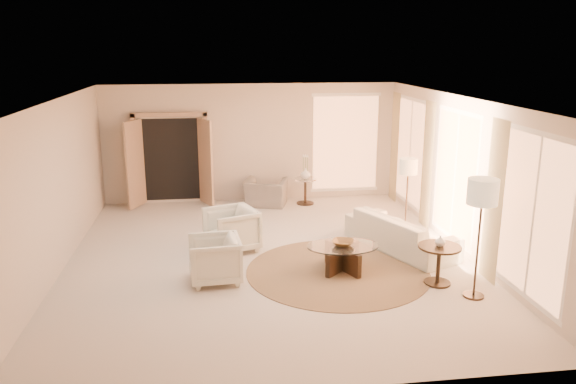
{
  "coord_description": "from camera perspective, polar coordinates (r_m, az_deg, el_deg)",
  "views": [
    {
      "loc": [
        -0.91,
        -9.31,
        3.67
      ],
      "look_at": [
        0.4,
        0.4,
        1.1
      ],
      "focal_mm": 35.0,
      "sensor_mm": 36.0,
      "label": 1
    }
  ],
  "objects": [
    {
      "name": "bowl",
      "position": [
        9.4,
        5.61,
        -5.17
      ],
      "size": [
        0.47,
        0.47,
        0.09
      ],
      "primitive_type": "imported",
      "rotation": [
        0.0,
        0.0,
        -0.39
      ],
      "color": "brown",
      "rests_on": "coffee_table"
    },
    {
      "name": "coffee_table",
      "position": [
        9.47,
        5.58,
        -6.35
      ],
      "size": [
        1.41,
        1.41,
        0.44
      ],
      "rotation": [
        0.0,
        0.0,
        -0.18
      ],
      "color": "black",
      "rests_on": "room"
    },
    {
      "name": "floor_lamp_near",
      "position": [
        11.36,
        12.11,
        2.22
      ],
      "size": [
        0.36,
        0.36,
        1.51
      ],
      "rotation": [
        0.0,
        0.0,
        -0.11
      ],
      "color": "#30241D",
      "rests_on": "room"
    },
    {
      "name": "french_doors",
      "position": [
        13.42,
        -11.79,
        3.2
      ],
      "size": [
        1.95,
        0.66,
        2.16
      ],
      "color": "tan",
      "rests_on": "room"
    },
    {
      "name": "room",
      "position": [
        9.63,
        -2.04,
        1.04
      ],
      "size": [
        7.04,
        8.04,
        2.83
      ],
      "color": "beige",
      "rests_on": "ground"
    },
    {
      "name": "windows_right",
      "position": [
        10.63,
        16.75,
        1.46
      ],
      "size": [
        0.1,
        6.4,
        2.4
      ],
      "primitive_type": null,
      "color": "#FFA366",
      "rests_on": "room"
    },
    {
      "name": "end_table",
      "position": [
        9.18,
        15.08,
        -6.49
      ],
      "size": [
        0.67,
        0.67,
        0.63
      ],
      "rotation": [
        0.0,
        0.0,
        0.12
      ],
      "color": "black",
      "rests_on": "room"
    },
    {
      "name": "area_rug",
      "position": [
        9.52,
        5.05,
        -8.01
      ],
      "size": [
        3.77,
        3.77,
        0.01
      ],
      "primitive_type": "cylinder",
      "rotation": [
        0.0,
        0.0,
        -0.27
      ],
      "color": "#44301F",
      "rests_on": "room"
    },
    {
      "name": "armchair_left",
      "position": [
        10.34,
        -5.77,
        -3.61
      ],
      "size": [
        1.03,
        1.07,
        0.87
      ],
      "primitive_type": "imported",
      "rotation": [
        0.0,
        0.0,
        -1.22
      ],
      "color": "silver",
      "rests_on": "room"
    },
    {
      "name": "side_vase",
      "position": [
        13.22,
        1.78,
        1.89
      ],
      "size": [
        0.32,
        0.32,
        0.25
      ],
      "primitive_type": "imported",
      "rotation": [
        0.0,
        0.0,
        0.43
      ],
      "color": "white",
      "rests_on": "side_table"
    },
    {
      "name": "sofa",
      "position": [
        10.58,
        11.38,
        -4.02
      ],
      "size": [
        1.73,
        2.42,
        0.66
      ],
      "primitive_type": "imported",
      "rotation": [
        0.0,
        0.0,
        1.99
      ],
      "color": "silver",
      "rests_on": "room"
    },
    {
      "name": "end_vase",
      "position": [
        9.08,
        15.2,
        -4.84
      ],
      "size": [
        0.21,
        0.21,
        0.17
      ],
      "primitive_type": "imported",
      "rotation": [
        0.0,
        0.0,
        0.35
      ],
      "color": "white",
      "rests_on": "end_table"
    },
    {
      "name": "curtains_right",
      "position": [
        11.43,
        14.68,
        2.24
      ],
      "size": [
        0.06,
        5.2,
        2.6
      ],
      "primitive_type": null,
      "color": "tan",
      "rests_on": "room"
    },
    {
      "name": "window_back_corner",
      "position": [
        13.84,
        5.86,
        4.97
      ],
      "size": [
        1.7,
        0.1,
        2.4
      ],
      "primitive_type": null,
      "color": "#FFA366",
      "rests_on": "room"
    },
    {
      "name": "side_table",
      "position": [
        13.3,
        1.77,
        0.35
      ],
      "size": [
        0.53,
        0.53,
        0.62
      ],
      "rotation": [
        0.0,
        0.0,
        -0.05
      ],
      "color": "#30241D",
      "rests_on": "room"
    },
    {
      "name": "accent_chair",
      "position": [
        13.18,
        -2.27,
        0.38
      ],
      "size": [
        1.08,
        0.86,
        0.83
      ],
      "primitive_type": "imported",
      "rotation": [
        0.0,
        0.0,
        2.85
      ],
      "color": "gray",
      "rests_on": "room"
    },
    {
      "name": "floor_lamp_far",
      "position": [
        8.53,
        19.14,
        -0.52
      ],
      "size": [
        0.44,
        0.44,
        1.82
      ],
      "rotation": [
        0.0,
        0.0,
        -0.4
      ],
      "color": "#30241D",
      "rests_on": "room"
    },
    {
      "name": "armchair_right",
      "position": [
        9.05,
        -7.48,
        -6.59
      ],
      "size": [
        0.8,
        0.84,
        0.81
      ],
      "primitive_type": "imported",
      "rotation": [
        0.0,
        0.0,
        -1.49
      ],
      "color": "silver",
      "rests_on": "room"
    }
  ]
}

